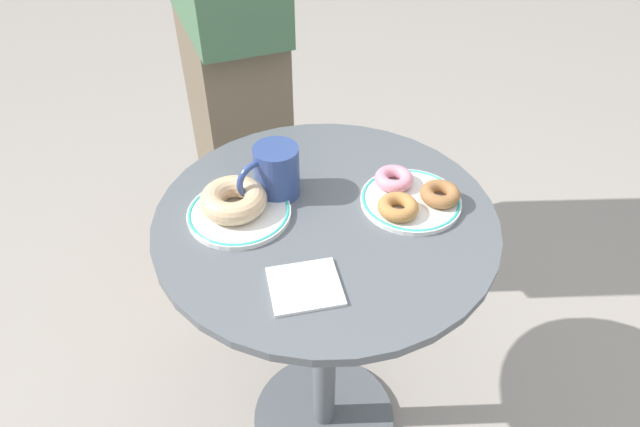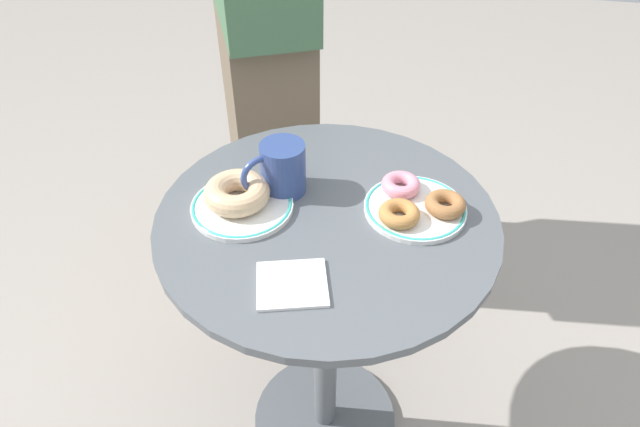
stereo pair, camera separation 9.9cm
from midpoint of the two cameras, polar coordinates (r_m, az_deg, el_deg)
The scene contains 11 objects.
ground_plane at distance 1.60m, azimuth -1.49°, elevation -20.77°, with size 7.00×7.00×0.02m, color #9E9389.
cafe_table at distance 1.20m, azimuth -1.89°, elevation -9.65°, with size 0.63×0.63×0.73m.
plate_left at distance 1.02m, azimuth -11.08°, elevation -0.02°, with size 0.19×0.19×0.01m.
plate_right at distance 1.04m, azimuth 6.68°, elevation 1.26°, with size 0.19×0.19×0.01m.
donut_glazed at distance 1.01m, azimuth -11.70°, elevation 1.29°, with size 0.12×0.12×0.04m, color #E0B789.
donut_cinnamon at distance 1.03m, azimuth 9.65°, elevation 1.90°, with size 0.07×0.07×0.02m, color #A36B3D.
donut_pink_frosted at distance 1.06m, azimuth 5.00°, elevation 3.51°, with size 0.07×0.07×0.02m, color pink.
donut_old_fashioned at distance 0.99m, azimuth 5.26°, elevation 0.50°, with size 0.07×0.07×0.02m, color #BC7F42.
paper_napkin at distance 0.88m, azimuth -4.78°, elevation -7.65°, with size 0.11×0.10×0.01m, color white.
coffee_mug at distance 1.03m, azimuth -7.41°, elevation 4.16°, with size 0.11×0.11×0.10m.
person_figure at distance 1.56m, azimuth -11.29°, elevation 17.20°, with size 0.39×0.50×1.62m.
Camera 1 is at (0.04, -0.77, 1.39)m, focal length 31.01 mm.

